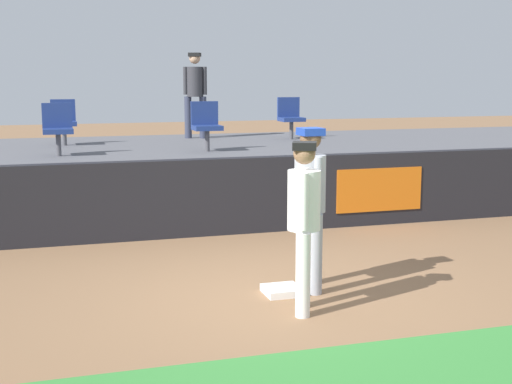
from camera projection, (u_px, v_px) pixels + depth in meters
name	position (u px, v px, depth m)	size (l,w,h in m)	color
ground_plane	(291.00, 295.00, 7.92)	(60.00, 60.00, 0.00)	#846042
first_base	(282.00, 290.00, 7.97)	(0.40, 0.40, 0.08)	white
player_fielder_home	(304.00, 215.00, 7.23)	(0.48, 0.50, 1.76)	white
player_runner_visitor	(310.00, 197.00, 7.96)	(0.37, 0.52, 1.85)	#9EA3AD
field_wall	(220.00, 196.00, 10.91)	(18.00, 0.26, 1.17)	black
bleacher_platform	(186.00, 175.00, 13.33)	(18.00, 4.80, 1.14)	#59595E
seat_front_center	(206.00, 123.00, 12.14)	(0.47, 0.44, 0.84)	#4C4C51
seat_back_right	(290.00, 116.00, 14.46)	(0.46, 0.44, 0.84)	#4C4C51
seat_front_left	(58.00, 126.00, 11.43)	(0.47, 0.44, 0.84)	#4C4C51
seat_back_left	(64.00, 120.00, 13.18)	(0.45, 0.44, 0.84)	#4C4C51
spectator_hooded	(195.00, 89.00, 14.53)	(0.46, 0.43, 1.73)	#33384C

